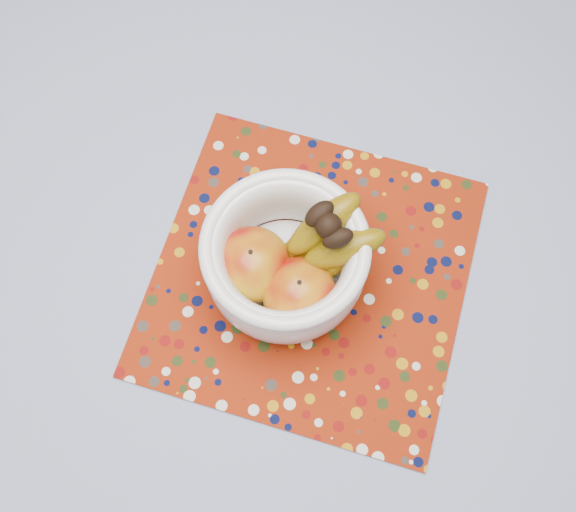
% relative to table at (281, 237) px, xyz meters
% --- Properties ---
extents(table, '(1.20, 1.20, 0.75)m').
position_rel_table_xyz_m(table, '(0.00, 0.00, 0.00)').
color(table, brown).
rests_on(table, ground).
extents(tablecloth, '(1.32, 1.32, 0.01)m').
position_rel_table_xyz_m(tablecloth, '(0.00, 0.00, 0.08)').
color(tablecloth, '#6478A7').
rests_on(tablecloth, table).
extents(placemat, '(0.47, 0.47, 0.00)m').
position_rel_table_xyz_m(placemat, '(0.08, -0.05, 0.09)').
color(placemat, maroon).
rests_on(placemat, tablecloth).
extents(fruit_bowl, '(0.21, 0.20, 0.15)m').
position_rel_table_xyz_m(fruit_bowl, '(0.07, -0.06, 0.16)').
color(fruit_bowl, white).
rests_on(fruit_bowl, placemat).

